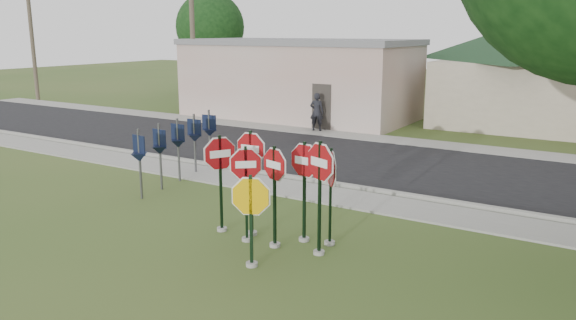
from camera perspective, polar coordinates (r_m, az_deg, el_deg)
The scene contains 20 objects.
ground at distance 11.50m, azimuth -6.07°, elevation -10.85°, with size 120.00×120.00×0.00m, color #36531F.
sidewalk_near at distance 15.92m, azimuth 6.14°, elevation -3.90°, with size 60.00×1.60×0.06m, color gray.
road at distance 19.94m, azimuth 11.76°, elevation -0.66°, with size 60.00×7.00×0.04m, color black.
sidewalk_far at distance 23.94m, azimuth 15.32°, elevation 1.45°, with size 60.00×1.60×0.06m, color gray.
curb at distance 16.78m, azimuth 7.62°, elevation -2.91°, with size 60.00×0.20×0.14m, color gray.
stop_sign_center at distance 12.04m, azimuth -1.37°, elevation -2.47°, with size 0.96×0.30×2.36m.
stop_sign_yellow at distance 11.13m, azimuth -3.79°, elevation -5.15°, with size 1.01×0.44×2.01m.
stop_sign_left at distance 12.42m, azimuth -4.28°, elevation -2.29°, with size 0.79×0.62×2.28m.
stop_sign_right at distance 11.59m, azimuth 3.25°, elevation -2.20°, with size 1.04×0.42×2.57m.
stop_sign_back_right at distance 12.37m, azimuth 1.68°, elevation -1.87°, with size 1.05×0.24×2.39m.
stop_sign_back_left at distance 12.74m, azimuth -3.78°, elevation -0.95°, with size 1.00×0.24×2.56m.
stop_sign_far_right at distance 12.19m, azimuth 4.35°, elevation -2.39°, with size 0.74×0.88×2.31m.
stop_sign_far_left at distance 13.09m, azimuth -6.89°, elevation -1.03°, with size 0.58×0.93×2.42m.
route_sign_row at distance 17.80m, azimuth -11.09°, elevation 1.70°, with size 1.43×4.63×2.00m.
building_stucco at distance 30.61m, azimuth 1.16°, elevation 8.35°, with size 12.20×6.20×4.20m.
building_house at distance 30.62m, azimuth 23.61°, elevation 10.09°, with size 11.60×11.60×6.20m.
utility_pole_near at distance 31.17m, azimuth -9.71°, elevation 13.44°, with size 2.20×0.26×9.50m.
utility_pole_far at distance 41.74m, azimuth -24.64°, elevation 11.97°, with size 2.20×0.26×9.00m.
bg_tree_left at distance 41.77m, azimuth -7.91°, elevation 13.22°, with size 4.90×4.90×7.35m.
pedestrian at distance 26.27m, azimuth 2.94°, elevation 4.92°, with size 0.65×0.42×1.77m, color black.
Camera 1 is at (6.51, -8.27, 4.64)m, focal length 35.00 mm.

